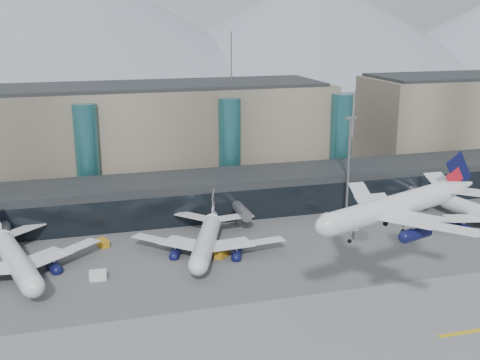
# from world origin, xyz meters

# --- Properties ---
(ground) EXTENTS (900.00, 900.00, 0.00)m
(ground) POSITION_xyz_m (0.00, 0.00, 0.00)
(ground) COLOR #515154
(ground) RESTS_ON ground
(runway_strip) EXTENTS (400.00, 40.00, 0.04)m
(runway_strip) POSITION_xyz_m (0.00, -15.00, 0.02)
(runway_strip) COLOR slate
(runway_strip) RESTS_ON ground
(runway_markings) EXTENTS (128.00, 1.00, 0.02)m
(runway_markings) POSITION_xyz_m (-0.00, -15.00, 0.05)
(runway_markings) COLOR gold
(runway_markings) RESTS_ON ground
(concourse) EXTENTS (170.00, 27.00, 10.00)m
(concourse) POSITION_xyz_m (-0.02, 57.73, 4.97)
(concourse) COLOR black
(concourse) RESTS_ON ground
(terminal_main) EXTENTS (130.00, 30.00, 31.00)m
(terminal_main) POSITION_xyz_m (-25.00, 90.00, 15.44)
(terminal_main) COLOR gray
(terminal_main) RESTS_ON ground
(terminal_east) EXTENTS (70.00, 30.00, 31.00)m
(terminal_east) POSITION_xyz_m (95.00, 90.00, 15.44)
(terminal_east) COLOR gray
(terminal_east) RESTS_ON ground
(teal_towers) EXTENTS (116.40, 19.40, 46.00)m
(teal_towers) POSITION_xyz_m (-14.99, 74.01, 14.01)
(teal_towers) COLOR #256167
(teal_towers) RESTS_ON ground
(mountain_ridge) EXTENTS (910.00, 400.00, 110.00)m
(mountain_ridge) POSITION_xyz_m (15.97, 380.00, 45.74)
(mountain_ridge) COLOR gray
(mountain_ridge) RESTS_ON ground
(lightmast_mid) EXTENTS (3.00, 1.20, 25.60)m
(lightmast_mid) POSITION_xyz_m (30.00, 48.00, 14.42)
(lightmast_mid) COLOR slate
(lightmast_mid) RESTS_ON ground
(hero_jet) EXTENTS (33.36, 33.13, 10.80)m
(hero_jet) POSITION_xyz_m (13.53, -5.91, 21.16)
(hero_jet) COLOR silver
(hero_jet) RESTS_ON ground
(jet_parked_left) EXTENTS (37.25, 38.74, 12.44)m
(jet_parked_left) POSITION_xyz_m (-52.33, 32.51, 4.70)
(jet_parked_left) COLOR silver
(jet_parked_left) RESTS_ON ground
(jet_parked_mid) EXTENTS (34.06, 36.24, 11.65)m
(jet_parked_mid) POSITION_xyz_m (-11.41, 32.38, 4.41)
(jet_parked_mid) COLOR silver
(jet_parked_mid) RESTS_ON ground
(jet_parked_right) EXTENTS (34.60, 35.23, 11.35)m
(jet_parked_right) POSITION_xyz_m (56.91, 32.40, 4.29)
(jet_parked_right) COLOR silver
(jet_parked_right) RESTS_ON ground
(veh_a) EXTENTS (3.46, 2.09, 1.89)m
(veh_a) POSITION_xyz_m (-35.97, 23.00, 0.94)
(veh_a) COLOR silver
(veh_a) RESTS_ON ground
(veh_b) EXTENTS (2.74, 3.44, 1.72)m
(veh_b) POSITION_xyz_m (-33.80, 40.84, 0.86)
(veh_b) COLOR #C68517
(veh_b) RESTS_ON ground
(veh_c) EXTENTS (3.39, 2.02, 1.80)m
(veh_c) POSITION_xyz_m (24.28, 29.12, 0.90)
(veh_c) COLOR #47474C
(veh_c) RESTS_ON ground
(veh_d) EXTENTS (3.19, 2.86, 1.62)m
(veh_d) POSITION_xyz_m (22.22, 43.71, 0.81)
(veh_d) COLOR silver
(veh_d) RESTS_ON ground
(veh_g) EXTENTS (1.91, 2.68, 1.41)m
(veh_g) POSITION_xyz_m (25.18, 34.46, 0.71)
(veh_g) COLOR silver
(veh_g) RESTS_ON ground
(veh_h) EXTENTS (3.76, 3.77, 1.93)m
(veh_h) POSITION_xyz_m (-9.57, 27.44, 0.96)
(veh_h) COLOR #C68517
(veh_h) RESTS_ON ground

